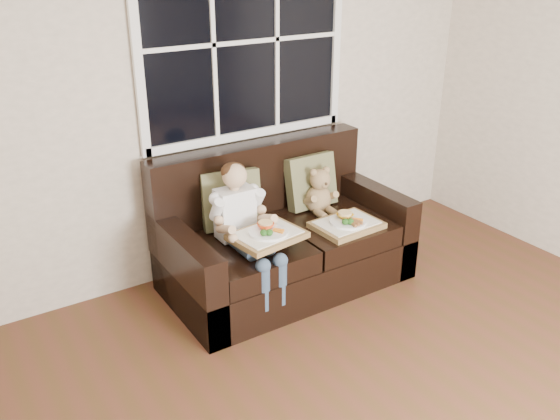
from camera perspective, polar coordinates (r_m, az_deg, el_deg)
room_walls at (r=2.28m, az=23.83°, el=5.14°), size 4.52×5.02×2.71m
window_back at (r=4.23m, az=-3.37°, el=15.87°), size 1.62×0.04×1.37m
loveseat at (r=4.26m, az=0.15°, el=-3.03°), size 1.70×0.92×0.96m
pillow_left at (r=4.09m, az=-4.72°, el=0.99°), size 0.44×0.28×0.42m
pillow_right at (r=4.42m, az=2.99°, el=2.78°), size 0.39×0.18×0.40m
child at (r=3.86m, az=-3.64°, el=-0.78°), size 0.36×0.59×0.82m
teddy_bear at (r=4.35m, az=3.83°, el=1.58°), size 0.22×0.27×0.36m
tray_left at (r=3.77m, az=-1.23°, el=-2.36°), size 0.49×0.40×0.10m
tray_right at (r=4.15m, az=6.45°, el=-1.32°), size 0.47×0.37×0.10m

